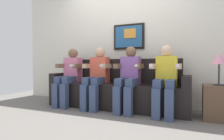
# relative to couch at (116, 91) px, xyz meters

# --- Properties ---
(ground_plane) EXTENTS (6.46, 6.46, 0.00)m
(ground_plane) POSITION_rel_couch_xyz_m (0.00, -0.33, -0.31)
(ground_plane) COLOR #66605B
(back_wall_assembly) EXTENTS (4.97, 0.10, 2.60)m
(back_wall_assembly) POSITION_rel_couch_xyz_m (0.00, 0.44, 0.99)
(back_wall_assembly) COLOR silver
(back_wall_assembly) RESTS_ON ground_plane
(couch) EXTENTS (2.57, 0.58, 0.90)m
(couch) POSITION_rel_couch_xyz_m (0.00, 0.00, 0.00)
(couch) COLOR black
(couch) RESTS_ON ground_plane
(person_leftmost) EXTENTS (0.46, 0.56, 1.11)m
(person_leftmost) POSITION_rel_couch_xyz_m (-0.91, -0.17, 0.29)
(person_leftmost) COLOR pink
(person_leftmost) RESTS_ON ground_plane
(person_left_center) EXTENTS (0.46, 0.56, 1.11)m
(person_left_center) POSITION_rel_couch_xyz_m (-0.30, -0.17, 0.29)
(person_left_center) COLOR #D8593F
(person_left_center) RESTS_ON ground_plane
(person_right_center) EXTENTS (0.46, 0.56, 1.11)m
(person_right_center) POSITION_rel_couch_xyz_m (0.30, -0.17, 0.29)
(person_right_center) COLOR #8C59A5
(person_right_center) RESTS_ON ground_plane
(person_rightmost) EXTENTS (0.46, 0.56, 1.11)m
(person_rightmost) POSITION_rel_couch_xyz_m (0.91, -0.17, 0.29)
(person_rightmost) COLOR yellow
(person_rightmost) RESTS_ON ground_plane
(side_table_right) EXTENTS (0.40, 0.40, 0.50)m
(side_table_right) POSITION_rel_couch_xyz_m (1.63, -0.11, -0.06)
(side_table_right) COLOR brown
(side_table_right) RESTS_ON ground_plane
(table_lamp) EXTENTS (0.22, 0.22, 0.46)m
(table_lamp) POSITION_rel_couch_xyz_m (1.63, -0.13, 0.55)
(table_lamp) COLOR #333338
(table_lamp) RESTS_ON side_table_right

